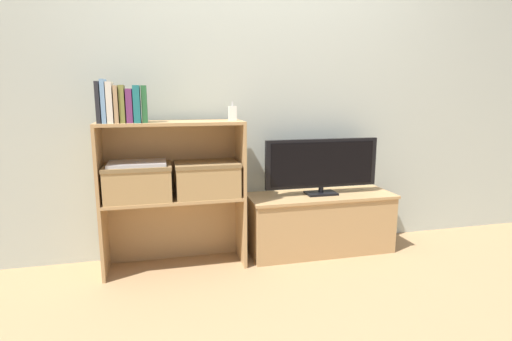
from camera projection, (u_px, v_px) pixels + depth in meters
ground_plane at (262, 267)px, 2.69m from camera, size 16.00×16.00×0.00m
wall_back at (248, 86)px, 2.84m from camera, size 10.00×0.05×2.40m
tv_stand at (320, 222)px, 2.93m from camera, size 1.06×0.38×0.43m
tv at (322, 165)px, 2.85m from camera, size 0.84×0.14×0.40m
bookshelf_lower_tier at (175, 220)px, 2.71m from camera, size 0.91×0.32×0.48m
bookshelf_upper_tier at (172, 149)px, 2.62m from camera, size 0.91×0.32×0.49m
book_charcoal at (99, 102)px, 2.35m from camera, size 0.02×0.13×0.24m
book_skyblue at (104, 101)px, 2.35m from camera, size 0.02×0.15×0.26m
book_ivory at (110, 103)px, 2.36m from camera, size 0.03×0.15×0.24m
book_tan at (117, 104)px, 2.37m from camera, size 0.02×0.14×0.22m
book_olive at (122, 104)px, 2.38m from camera, size 0.03×0.13×0.22m
book_plum at (130, 106)px, 2.39m from camera, size 0.04×0.13×0.20m
book_teal at (137, 104)px, 2.40m from camera, size 0.04×0.14×0.22m
book_forest at (144, 104)px, 2.41m from camera, size 0.03×0.12×0.22m
baby_monitor at (233, 113)px, 2.61m from camera, size 0.05×0.03×0.12m
storage_basket_left at (138, 181)px, 2.53m from camera, size 0.42×0.28×0.22m
storage_basket_right at (207, 177)px, 2.63m from camera, size 0.42×0.28×0.22m
laptop at (137, 163)px, 2.51m from camera, size 0.35×0.23×0.02m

